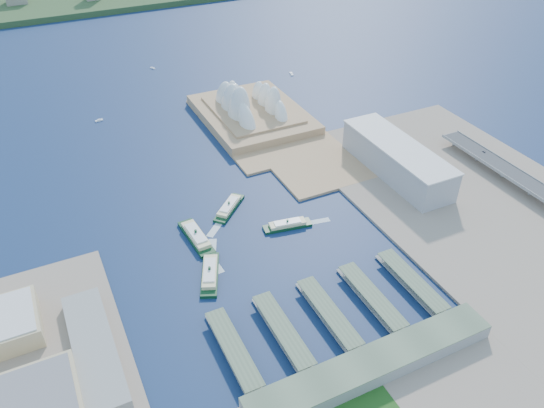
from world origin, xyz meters
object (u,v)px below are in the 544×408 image
ferry_c (210,272)px  ferry_d (287,223)px  opera_house (252,98)px  car_c (484,152)px  ferry_b (229,206)px  toaster_building (397,159)px  ferry_a (196,235)px

ferry_c → ferry_d: (94.80, 32.64, -0.70)m
opera_house → car_c: bearing=-48.4°
ferry_d → car_c: bearing=-78.7°
opera_house → ferry_b: 211.25m
ferry_b → ferry_c: bearing=-75.9°
ferry_c → ferry_d: 100.27m
toaster_building → ferry_b: (-197.50, 20.17, -15.58)m
toaster_building → ferry_a: size_ratio=2.58×
toaster_building → ferry_c: toaster_building is taller
ferry_d → ferry_c: bearing=118.3°
toaster_building → car_c: size_ratio=36.58×
toaster_building → ferry_a: (-244.84, -11.12, -14.83)m
opera_house → toaster_building: 219.62m
ferry_b → ferry_c: ferry_c is taller
opera_house → ferry_c: (-160.90, -265.60, -26.67)m
opera_house → ferry_b: bearing=-120.9°
toaster_building → opera_house: bearing=114.2°
ferry_b → opera_house: bearing=105.2°
ferry_a → ferry_d: size_ratio=1.22×
toaster_building → ferry_c: (-250.90, -65.60, -15.17)m
ferry_d → car_c: (265.09, 9.15, 10.83)m
car_c → ferry_a: bearing=-2.1°
opera_house → ferry_c: opera_house is taller
toaster_building → ferry_d: size_ratio=3.16×
ferry_a → ferry_c: ferry_a is taller
opera_house → ferry_d: bearing=-105.8°
toaster_building → ferry_d: bearing=-168.1°
opera_house → toaster_building: size_ratio=1.16×
opera_house → ferry_b: (-107.50, -179.83, -27.08)m
opera_house → ferry_d: opera_house is taller
ferry_b → car_c: car_c is taller
ferry_b → ferry_d: size_ratio=1.06×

